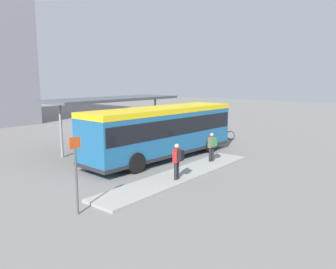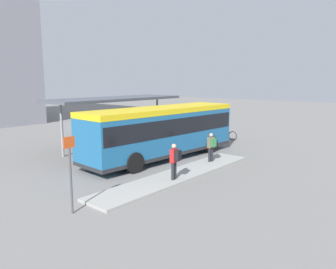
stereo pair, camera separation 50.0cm
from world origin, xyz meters
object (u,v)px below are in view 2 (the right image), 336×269
object	(u,v)px
bicycle_black	(227,135)
bicycle_yellow	(210,133)
pedestrian_waiting	(211,145)
city_bus	(162,129)
potted_planter_near_shelter	(159,140)
platform_sign	(70,171)
pedestrian_companion	(175,159)
bicycle_orange	(219,134)

from	to	relation	value
bicycle_black	bicycle_yellow	size ratio (longest dim) A/B	1.01
pedestrian_waiting	bicycle_black	distance (m)	8.11
city_bus	potted_planter_near_shelter	size ratio (longest dim) A/B	8.74
city_bus	bicycle_black	xyz separation A→B (m)	(8.19, 0.24, -1.45)
bicycle_yellow	potted_planter_near_shelter	distance (m)	6.02
bicycle_black	bicycle_yellow	xyz separation A→B (m)	(-0.29, 1.50, -0.00)
bicycle_yellow	city_bus	bearing A→B (deg)	95.04
city_bus	bicycle_black	size ratio (longest dim) A/B	6.33
bicycle_black	platform_sign	distance (m)	16.98
bicycle_black	bicycle_yellow	world-z (taller)	bicycle_black
pedestrian_companion	bicycle_black	distance (m)	12.03
bicycle_yellow	pedestrian_companion	bearing A→B (deg)	108.20
city_bus	pedestrian_waiting	bearing A→B (deg)	-72.00
city_bus	potted_planter_near_shelter	world-z (taller)	city_bus
bicycle_orange	platform_sign	bearing A→B (deg)	-69.83
bicycle_black	city_bus	bearing A→B (deg)	-87.48
pedestrian_companion	bicycle_orange	world-z (taller)	pedestrian_companion
pedestrian_companion	pedestrian_waiting	bearing A→B (deg)	-91.43
city_bus	pedestrian_waiting	world-z (taller)	city_bus
pedestrian_waiting	potted_planter_near_shelter	world-z (taller)	pedestrian_waiting
pedestrian_waiting	bicycle_orange	xyz separation A→B (m)	(7.41, 4.00, -0.70)
city_bus	platform_sign	bearing A→B (deg)	-156.71
city_bus	bicycle_orange	bearing A→B (deg)	10.05
pedestrian_waiting	bicycle_yellow	distance (m)	8.57
city_bus	pedestrian_companion	world-z (taller)	city_bus
city_bus	potted_planter_near_shelter	distance (m)	2.96
bicycle_black	potted_planter_near_shelter	bearing A→B (deg)	-104.46
pedestrian_waiting	bicycle_black	world-z (taller)	pedestrian_waiting
pedestrian_companion	city_bus	bearing A→B (deg)	-51.28
pedestrian_waiting	pedestrian_companion	size ratio (longest dim) A/B	0.97
platform_sign	bicycle_black	bearing A→B (deg)	11.32
bicycle_black	pedestrian_waiting	bearing A→B (deg)	-65.44
bicycle_yellow	platform_sign	distance (m)	17.05
bicycle_black	potted_planter_near_shelter	world-z (taller)	potted_planter_near_shelter
city_bus	bicycle_black	bearing A→B (deg)	4.87
bicycle_yellow	platform_sign	size ratio (longest dim) A/B	0.60
potted_planter_near_shelter	platform_sign	distance (m)	11.51
pedestrian_waiting	bicycle_orange	distance (m)	8.45
city_bus	bicycle_yellow	size ratio (longest dim) A/B	6.39
city_bus	bicycle_yellow	bearing A→B (deg)	15.60
city_bus	pedestrian_waiting	size ratio (longest dim) A/B	6.57
bicycle_yellow	potted_planter_near_shelter	world-z (taller)	potted_planter_near_shelter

